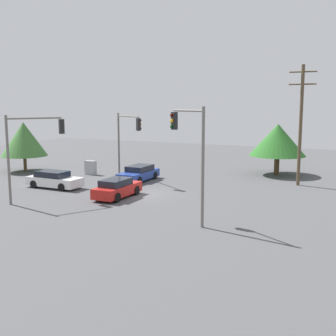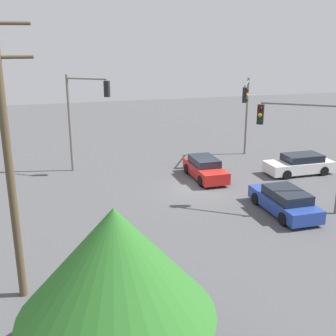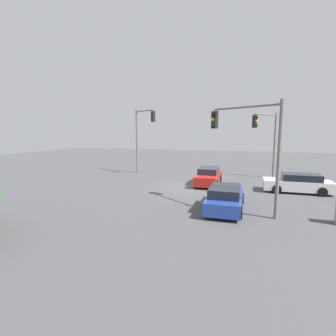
{
  "view_description": "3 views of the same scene",
  "coord_description": "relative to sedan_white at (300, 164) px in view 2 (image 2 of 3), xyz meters",
  "views": [
    {
      "loc": [
        15.65,
        -27.42,
        6.89
      ],
      "look_at": [
        2.09,
        0.6,
        2.11
      ],
      "focal_mm": 45.0,
      "sensor_mm": 36.0,
      "label": 1
    },
    {
      "loc": [
        8.96,
        23.5,
        9.0
      ],
      "look_at": [
        2.19,
        0.42,
        1.61
      ],
      "focal_mm": 45.0,
      "sensor_mm": 36.0,
      "label": 2
    },
    {
      "loc": [
        -4.2,
        19.97,
        4.49
      ],
      "look_at": [
        2.13,
        -0.32,
        1.45
      ],
      "focal_mm": 28.0,
      "sensor_mm": 36.0,
      "label": 3
    }
  ],
  "objects": [
    {
      "name": "utility_pole_tall",
      "position": [
        17.97,
        9.92,
        4.65
      ],
      "size": [
        2.2,
        0.28,
        10.06
      ],
      "color": "brown",
      "rests_on": "ground_plane"
    },
    {
      "name": "traffic_signal_aux",
      "position": [
        14.13,
        -4.61,
        3.87
      ],
      "size": [
        2.76,
        1.83,
        6.74
      ],
      "rotation": [
        0.0,
        0.0,
        2.58
      ],
      "color": "slate",
      "rests_on": "ground_plane"
    },
    {
      "name": "tree_left",
      "position": [
        15.22,
        14.52,
        2.73
      ],
      "size": [
        5.41,
        5.41,
        4.95
      ],
      "color": "#4C3823",
      "rests_on": "ground_plane"
    },
    {
      "name": "traffic_signal_cross",
      "position": [
        3.57,
        5.69,
        3.5
      ],
      "size": [
        3.85,
        2.74,
        6.02
      ],
      "rotation": [
        0.0,
        0.0,
        -0.6
      ],
      "color": "slate",
      "rests_on": "ground_plane"
    },
    {
      "name": "sedan_blue",
      "position": [
        4.71,
        5.84,
        -0.0
      ],
      "size": [
        2.0,
        4.71,
        1.37
      ],
      "rotation": [
        0.0,
        0.0,
        3.14
      ],
      "color": "#233D93",
      "rests_on": "ground_plane"
    },
    {
      "name": "sedan_white",
      "position": [
        0.0,
        0.0,
        0.0
      ],
      "size": [
        4.69,
        1.95,
        1.39
      ],
      "rotation": [
        0.0,
        0.0,
        -1.57
      ],
      "color": "silver",
      "rests_on": "ground_plane"
    },
    {
      "name": "traffic_signal_main",
      "position": [
        2.04,
        -4.53,
        3.54
      ],
      "size": [
        2.22,
        3.6,
        6.13
      ],
      "rotation": [
        0.0,
        0.0,
        1.04
      ],
      "color": "slate",
      "rests_on": "ground_plane"
    },
    {
      "name": "sedan_red",
      "position": [
        6.69,
        -0.86,
        0.02
      ],
      "size": [
        1.86,
        4.38,
        1.42
      ],
      "color": "red",
      "rests_on": "ground_plane"
    },
    {
      "name": "ground_plane",
      "position": [
        7.69,
        0.78,
        -0.67
      ],
      "size": [
        80.0,
        80.0,
        0.0
      ],
      "primitive_type": "plane",
      "color": "#4C4C4F"
    }
  ]
}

